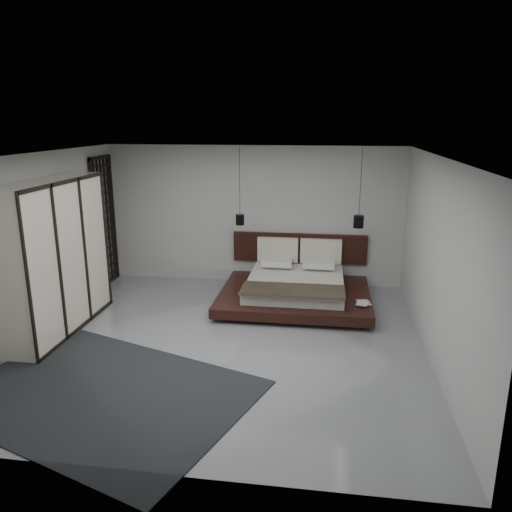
% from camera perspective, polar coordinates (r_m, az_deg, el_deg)
% --- Properties ---
extents(floor, '(6.00, 6.00, 0.00)m').
position_cam_1_polar(floor, '(7.76, -3.61, -9.72)').
color(floor, gray).
rests_on(floor, ground).
extents(ceiling, '(6.00, 6.00, 0.00)m').
position_cam_1_polar(ceiling, '(7.05, -4.00, 11.36)').
color(ceiling, white).
rests_on(ceiling, wall_back).
extents(wall_back, '(6.00, 0.00, 6.00)m').
position_cam_1_polar(wall_back, '(10.17, -0.30, 4.65)').
color(wall_back, '#BABAB7').
rests_on(wall_back, floor).
extents(wall_front, '(6.00, 0.00, 6.00)m').
position_cam_1_polar(wall_front, '(4.56, -11.69, -9.42)').
color(wall_front, '#BABAB7').
rests_on(wall_front, floor).
extents(wall_left, '(0.00, 6.00, 6.00)m').
position_cam_1_polar(wall_left, '(8.42, -24.19, 1.04)').
color(wall_left, '#BABAB7').
rests_on(wall_left, floor).
extents(wall_right, '(0.00, 6.00, 6.00)m').
position_cam_1_polar(wall_right, '(7.29, 19.94, -0.59)').
color(wall_right, '#BABAB7').
rests_on(wall_right, floor).
extents(lattice_screen, '(0.05, 0.90, 2.60)m').
position_cam_1_polar(lattice_screen, '(10.52, -16.91, 3.79)').
color(lattice_screen, black).
rests_on(lattice_screen, floor).
extents(bed, '(2.71, 2.36, 1.06)m').
position_cam_1_polar(bed, '(9.30, 4.53, -3.54)').
color(bed, black).
rests_on(bed, floor).
extents(book_lower, '(0.26, 0.31, 0.03)m').
position_cam_1_polar(book_lower, '(8.71, 11.59, -5.29)').
color(book_lower, '#99724C').
rests_on(book_lower, bed).
extents(book_upper, '(0.26, 0.31, 0.02)m').
position_cam_1_polar(book_upper, '(8.67, 11.48, -5.22)').
color(book_upper, '#99724C').
rests_on(book_upper, book_lower).
extents(pendant_left, '(0.16, 0.16, 1.46)m').
position_cam_1_polar(pendant_left, '(9.53, -1.85, 4.22)').
color(pendant_left, black).
rests_on(pendant_left, ceiling).
extents(pendant_right, '(0.19, 0.19, 1.45)m').
position_cam_1_polar(pendant_right, '(9.40, 11.64, 3.90)').
color(pendant_right, black).
rests_on(pendant_right, ceiling).
extents(wardrobe, '(0.58, 2.46, 2.41)m').
position_cam_1_polar(wardrobe, '(8.40, -21.93, -0.12)').
color(wardrobe, silver).
rests_on(wardrobe, floor).
extents(rug, '(4.21, 3.60, 0.02)m').
position_cam_1_polar(rug, '(6.69, -17.20, -14.75)').
color(rug, black).
rests_on(rug, floor).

